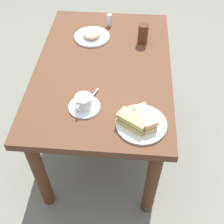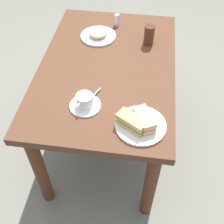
{
  "view_description": "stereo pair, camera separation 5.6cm",
  "coord_description": "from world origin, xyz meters",
  "px_view_note": "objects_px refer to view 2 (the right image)",
  "views": [
    {
      "loc": [
        -1.32,
        -0.16,
        1.81
      ],
      "look_at": [
        -0.38,
        -0.08,
        0.75
      ],
      "focal_mm": 46.15,
      "sensor_mm": 36.0,
      "label": 1
    },
    {
      "loc": [
        -1.31,
        -0.22,
        1.81
      ],
      "look_at": [
        -0.38,
        -0.08,
        0.75
      ],
      "focal_mm": 46.15,
      "sensor_mm": 36.0,
      "label": 2
    }
  ],
  "objects_px": {
    "coffee_saucer": "(85,106)",
    "sandwich_back": "(132,122)",
    "sandwich_plate": "(140,125)",
    "sandwich_front": "(144,120)",
    "coffee_cup": "(84,100)",
    "dining_table": "(107,80)",
    "side_plate": "(98,36)",
    "spoon": "(94,95)",
    "salt_shaker": "(116,20)",
    "drinking_glass": "(149,35)"
  },
  "relations": [
    {
      "from": "salt_shaker",
      "to": "drinking_glass",
      "type": "height_order",
      "value": "drinking_glass"
    },
    {
      "from": "spoon",
      "to": "sandwich_front",
      "type": "bearing_deg",
      "value": -120.09
    },
    {
      "from": "dining_table",
      "to": "side_plate",
      "type": "height_order",
      "value": "side_plate"
    },
    {
      "from": "drinking_glass",
      "to": "sandwich_back",
      "type": "bearing_deg",
      "value": 176.7
    },
    {
      "from": "sandwich_back",
      "to": "spoon",
      "type": "xyz_separation_m",
      "value": [
        0.18,
        0.22,
        -0.03
      ]
    },
    {
      "from": "sandwich_plate",
      "to": "coffee_saucer",
      "type": "height_order",
      "value": "sandwich_plate"
    },
    {
      "from": "sandwich_plate",
      "to": "sandwich_front",
      "type": "xyz_separation_m",
      "value": [
        0.0,
        -0.01,
        0.04
      ]
    },
    {
      "from": "coffee_cup",
      "to": "dining_table",
      "type": "bearing_deg",
      "value": -10.32
    },
    {
      "from": "sandwich_back",
      "to": "coffee_cup",
      "type": "distance_m",
      "value": 0.27
    },
    {
      "from": "dining_table",
      "to": "spoon",
      "type": "relative_size",
      "value": 12.64
    },
    {
      "from": "coffee_saucer",
      "to": "salt_shaker",
      "type": "height_order",
      "value": "salt_shaker"
    },
    {
      "from": "dining_table",
      "to": "sandwich_plate",
      "type": "distance_m",
      "value": 0.5
    },
    {
      "from": "coffee_saucer",
      "to": "sandwich_back",
      "type": "bearing_deg",
      "value": -114.1
    },
    {
      "from": "spoon",
      "to": "sandwich_plate",
      "type": "bearing_deg",
      "value": -122.08
    },
    {
      "from": "sandwich_front",
      "to": "coffee_cup",
      "type": "bearing_deg",
      "value": 74.31
    },
    {
      "from": "coffee_saucer",
      "to": "side_plate",
      "type": "distance_m",
      "value": 0.62
    },
    {
      "from": "spoon",
      "to": "salt_shaker",
      "type": "distance_m",
      "value": 0.71
    },
    {
      "from": "dining_table",
      "to": "side_plate",
      "type": "distance_m",
      "value": 0.32
    },
    {
      "from": "drinking_glass",
      "to": "sandwich_plate",
      "type": "bearing_deg",
      "value": -179.82
    },
    {
      "from": "dining_table",
      "to": "sandwich_back",
      "type": "distance_m",
      "value": 0.51
    },
    {
      "from": "sandwich_back",
      "to": "side_plate",
      "type": "bearing_deg",
      "value": 21.5
    },
    {
      "from": "side_plate",
      "to": "drinking_glass",
      "type": "relative_size",
      "value": 1.86
    },
    {
      "from": "coffee_cup",
      "to": "salt_shaker",
      "type": "xyz_separation_m",
      "value": [
        0.78,
        -0.06,
        -0.01
      ]
    },
    {
      "from": "side_plate",
      "to": "sandwich_back",
      "type": "bearing_deg",
      "value": -158.5
    },
    {
      "from": "sandwich_front",
      "to": "side_plate",
      "type": "xyz_separation_m",
      "value": [
        0.71,
        0.35,
        -0.04
      ]
    },
    {
      "from": "coffee_cup",
      "to": "spoon",
      "type": "relative_size",
      "value": 1.18
    },
    {
      "from": "sandwich_plate",
      "to": "coffee_saucer",
      "type": "distance_m",
      "value": 0.3
    },
    {
      "from": "sandwich_plate",
      "to": "coffee_cup",
      "type": "height_order",
      "value": "coffee_cup"
    },
    {
      "from": "sandwich_plate",
      "to": "spoon",
      "type": "bearing_deg",
      "value": 57.92
    },
    {
      "from": "dining_table",
      "to": "sandwich_plate",
      "type": "relative_size",
      "value": 4.85
    },
    {
      "from": "sandwich_front",
      "to": "coffee_saucer",
      "type": "xyz_separation_m",
      "value": [
        0.09,
        0.3,
        -0.04
      ]
    },
    {
      "from": "spoon",
      "to": "side_plate",
      "type": "xyz_separation_m",
      "value": [
        0.55,
        0.07,
        -0.01
      ]
    },
    {
      "from": "sandwich_plate",
      "to": "sandwich_front",
      "type": "relative_size",
      "value": 1.6
    },
    {
      "from": "sandwich_plate",
      "to": "drinking_glass",
      "type": "distance_m",
      "value": 0.69
    },
    {
      "from": "sandwich_plate",
      "to": "salt_shaker",
      "type": "height_order",
      "value": "salt_shaker"
    },
    {
      "from": "sandwich_plate",
      "to": "coffee_saucer",
      "type": "xyz_separation_m",
      "value": [
        0.09,
        0.29,
        -0.0
      ]
    },
    {
      "from": "sandwich_back",
      "to": "side_plate",
      "type": "relative_size",
      "value": 0.69
    },
    {
      "from": "spoon",
      "to": "salt_shaker",
      "type": "bearing_deg",
      "value": -2.3
    },
    {
      "from": "dining_table",
      "to": "spoon",
      "type": "xyz_separation_m",
      "value": [
        -0.27,
        0.03,
        0.13
      ]
    },
    {
      "from": "coffee_saucer",
      "to": "spoon",
      "type": "xyz_separation_m",
      "value": [
        0.07,
        -0.03,
        0.01
      ]
    },
    {
      "from": "drinking_glass",
      "to": "coffee_saucer",
      "type": "bearing_deg",
      "value": 154.25
    },
    {
      "from": "sandwich_plate",
      "to": "coffee_saucer",
      "type": "bearing_deg",
      "value": 72.53
    },
    {
      "from": "sandwich_front",
      "to": "sandwich_plate",
      "type": "bearing_deg",
      "value": 105.16
    },
    {
      "from": "sandwich_back",
      "to": "coffee_saucer",
      "type": "distance_m",
      "value": 0.27
    },
    {
      "from": "sandwich_plate",
      "to": "salt_shaker",
      "type": "distance_m",
      "value": 0.9
    },
    {
      "from": "sandwich_plate",
      "to": "sandwich_front",
      "type": "height_order",
      "value": "sandwich_front"
    },
    {
      "from": "sandwich_plate",
      "to": "sandwich_front",
      "type": "distance_m",
      "value": 0.04
    },
    {
      "from": "sandwich_front",
      "to": "spoon",
      "type": "bearing_deg",
      "value": 59.91
    },
    {
      "from": "coffee_cup",
      "to": "sandwich_front",
      "type": "bearing_deg",
      "value": -105.69
    },
    {
      "from": "sandwich_back",
      "to": "coffee_saucer",
      "type": "bearing_deg",
      "value": 65.9
    }
  ]
}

